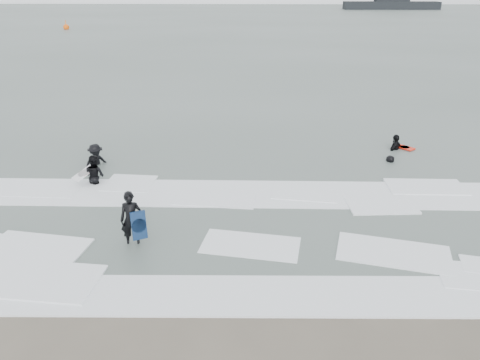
{
  "coord_description": "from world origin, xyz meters",
  "views": [
    {
      "loc": [
        0.39,
        -11.2,
        8.09
      ],
      "look_at": [
        0.0,
        5.0,
        1.1
      ],
      "focal_mm": 35.0,
      "sensor_mm": 36.0,
      "label": 1
    }
  ],
  "objects_px": {
    "surfer_centre": "(134,245)",
    "surfer_right_far": "(390,163)",
    "surfer_right_near": "(395,150)",
    "surfer_wading": "(96,184)",
    "vessel_horizon": "(391,5)",
    "buoy": "(66,27)",
    "surfer_breaker": "(97,166)"
  },
  "relations": [
    {
      "from": "vessel_horizon",
      "to": "surfer_wading",
      "type": "bearing_deg",
      "value": -110.37
    },
    {
      "from": "surfer_centre",
      "to": "surfer_right_far",
      "type": "distance_m",
      "value": 13.08
    },
    {
      "from": "surfer_breaker",
      "to": "surfer_right_near",
      "type": "bearing_deg",
      "value": -31.79
    },
    {
      "from": "surfer_centre",
      "to": "surfer_breaker",
      "type": "distance_m",
      "value": 7.79
    },
    {
      "from": "surfer_breaker",
      "to": "surfer_centre",
      "type": "bearing_deg",
      "value": -106.14
    },
    {
      "from": "surfer_breaker",
      "to": "buoy",
      "type": "bearing_deg",
      "value": 69.45
    },
    {
      "from": "surfer_right_near",
      "to": "buoy",
      "type": "bearing_deg",
      "value": -103.56
    },
    {
      "from": "surfer_wading",
      "to": "surfer_right_far",
      "type": "distance_m",
      "value": 13.6
    },
    {
      "from": "surfer_wading",
      "to": "vessel_horizon",
      "type": "height_order",
      "value": "vessel_horizon"
    },
    {
      "from": "vessel_horizon",
      "to": "buoy",
      "type": "bearing_deg",
      "value": -140.49
    },
    {
      "from": "buoy",
      "to": "vessel_horizon",
      "type": "distance_m",
      "value": 92.59
    },
    {
      "from": "surfer_right_near",
      "to": "surfer_right_far",
      "type": "xyz_separation_m",
      "value": [
        -0.75,
        -1.82,
        0.0
      ]
    },
    {
      "from": "surfer_breaker",
      "to": "vessel_horizon",
      "type": "bearing_deg",
      "value": 27.16
    },
    {
      "from": "surfer_right_near",
      "to": "vessel_horizon",
      "type": "bearing_deg",
      "value": -151.59
    },
    {
      "from": "surfer_wading",
      "to": "surfer_right_near",
      "type": "distance_m",
      "value": 14.8
    },
    {
      "from": "surfer_centre",
      "to": "buoy",
      "type": "bearing_deg",
      "value": 105.83
    },
    {
      "from": "buoy",
      "to": "vessel_horizon",
      "type": "bearing_deg",
      "value": 39.51
    },
    {
      "from": "surfer_right_near",
      "to": "buoy",
      "type": "relative_size",
      "value": 1.2
    },
    {
      "from": "surfer_wading",
      "to": "vessel_horizon",
      "type": "distance_m",
      "value": 132.46
    },
    {
      "from": "surfer_right_far",
      "to": "surfer_centre",
      "type": "bearing_deg",
      "value": 18.66
    },
    {
      "from": "surfer_right_near",
      "to": "buoy",
      "type": "xyz_separation_m",
      "value": [
        -39.38,
        60.61,
        0.42
      ]
    },
    {
      "from": "surfer_breaker",
      "to": "surfer_right_far",
      "type": "height_order",
      "value": "surfer_breaker"
    },
    {
      "from": "buoy",
      "to": "vessel_horizon",
      "type": "relative_size",
      "value": 0.06
    },
    {
      "from": "surfer_centre",
      "to": "surfer_wading",
      "type": "bearing_deg",
      "value": 113.42
    },
    {
      "from": "surfer_breaker",
      "to": "surfer_right_far",
      "type": "distance_m",
      "value": 13.91
    },
    {
      "from": "surfer_right_near",
      "to": "surfer_right_far",
      "type": "distance_m",
      "value": 1.97
    },
    {
      "from": "surfer_wading",
      "to": "surfer_right_far",
      "type": "xyz_separation_m",
      "value": [
        13.3,
        2.84,
        0.0
      ]
    },
    {
      "from": "surfer_breaker",
      "to": "surfer_wading",
      "type": "bearing_deg",
      "value": -115.92
    },
    {
      "from": "surfer_breaker",
      "to": "buoy",
      "type": "relative_size",
      "value": 1.17
    },
    {
      "from": "surfer_centre",
      "to": "surfer_right_far",
      "type": "bearing_deg",
      "value": 30.64
    },
    {
      "from": "surfer_breaker",
      "to": "vessel_horizon",
      "type": "xyz_separation_m",
      "value": [
        46.7,
        122.12,
        1.35
      ]
    },
    {
      "from": "surfer_wading",
      "to": "vessel_horizon",
      "type": "xyz_separation_m",
      "value": [
        46.11,
        124.17,
        1.35
      ]
    }
  ]
}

